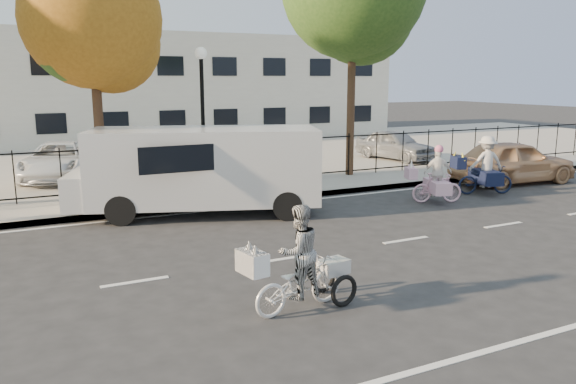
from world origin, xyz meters
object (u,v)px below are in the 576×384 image
unicorn_bike (436,182)px  lot_car_b (59,160)px  bull_bike (485,171)px  lamppost (202,94)px  lot_car_d (395,145)px  white_van (201,168)px  lot_car_c (134,158)px  gold_sedan (513,161)px  zebra_trike (299,270)px

unicorn_bike → lot_car_b: (-9.57, 8.29, 0.15)m
bull_bike → unicorn_bike: bearing=117.5°
lamppost → lot_car_d: bearing=17.3°
white_van → lot_car_b: bearing=133.6°
unicorn_bike → white_van: 6.79m
lamppost → lot_car_c: size_ratio=1.08×
lot_car_b → unicorn_bike: bearing=-24.2°
lot_car_d → gold_sedan: bearing=-94.5°
lamppost → lot_car_b: lamppost is taller
unicorn_bike → bull_bike: (2.20, 0.31, 0.10)m
lamppost → bull_bike: (7.91, -3.73, -2.38)m
lot_car_b → lot_car_d: bearing=11.1°
gold_sedan → white_van: bearing=93.1°
lamppost → gold_sedan: 10.81m
lot_car_b → lot_car_c: 2.50m
lamppost → zebra_trike: (-1.42, -9.16, -2.46)m
zebra_trike → unicorn_bike: bearing=-63.9°
lot_car_b → lot_car_c: size_ratio=1.12×
unicorn_bike → lamppost: bearing=75.6°
zebra_trike → lamppost: bearing=-18.4°
zebra_trike → gold_sedan: (11.60, 6.40, 0.10)m
lamppost → bull_bike: bearing=-25.3°
unicorn_bike → lot_car_c: 10.44m
lot_car_c → lot_car_d: size_ratio=1.09×
lamppost → lot_car_b: size_ratio=0.96×
lamppost → lot_car_c: bearing=112.6°
lamppost → lot_car_b: 6.20m
bull_bike → lot_car_c: (-9.37, 7.27, 0.08)m
zebra_trike → unicorn_bike: 8.77m
bull_bike → lot_car_b: bearing=75.2°
lamppost → white_van: bearing=-109.6°
lamppost → lot_car_b: bearing=132.3°
unicorn_bike → bull_bike: bearing=-60.9°
zebra_trike → lot_car_d: (10.86, 12.10, 0.12)m
lot_car_d → unicorn_bike: bearing=-130.0°
lot_car_c → unicorn_bike: bearing=-52.9°
zebra_trike → unicorn_bike: (7.12, 5.11, -0.02)m
bull_bike → lot_car_b: bull_bike is taller
lot_car_c → white_van: bearing=-90.4°
lamppost → lot_car_d: size_ratio=1.18×
bull_bike → gold_sedan: 2.48m
bull_bike → lot_car_d: bull_bike is taller
gold_sedan → lot_car_b: (-14.05, 7.00, 0.02)m
gold_sedan → zebra_trike: bearing=123.9°
bull_bike → lot_car_d: size_ratio=0.55×
lamppost → bull_bike: size_ratio=2.13×
zebra_trike → lot_car_b: zebra_trike is taller
unicorn_bike → zebra_trike: bearing=146.6°
zebra_trike → lot_car_d: 16.26m
white_van → lot_car_b: white_van is taller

